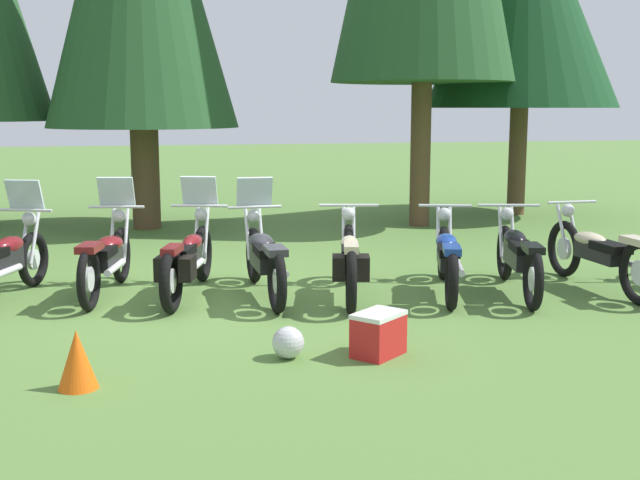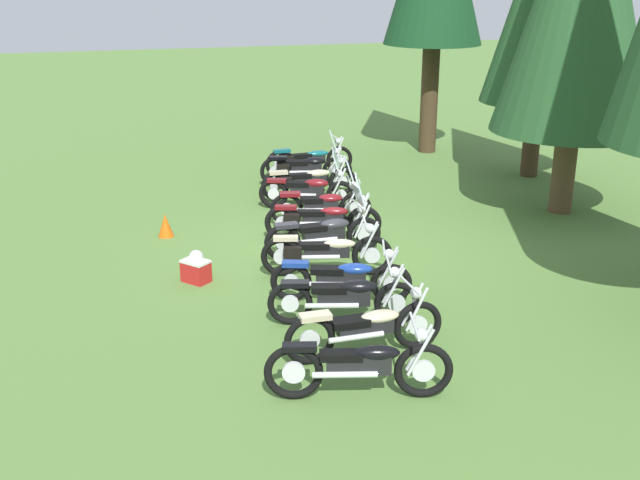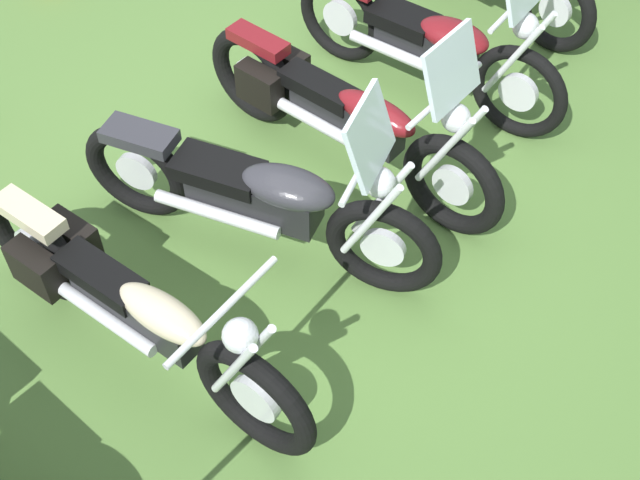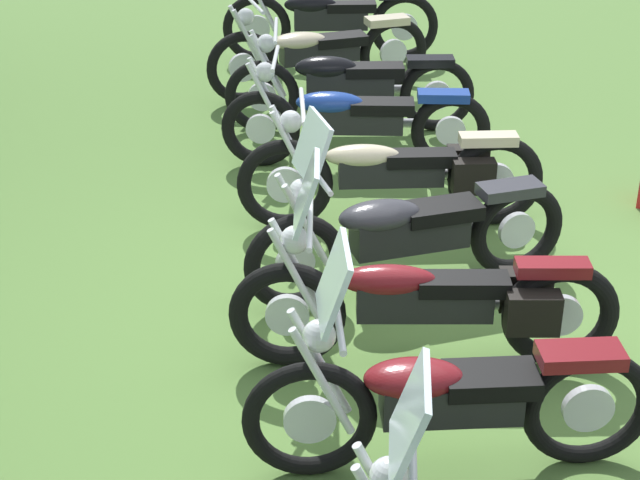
{
  "view_description": "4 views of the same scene",
  "coord_description": "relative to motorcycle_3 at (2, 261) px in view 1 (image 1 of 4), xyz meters",
  "views": [
    {
      "loc": [
        -1.11,
        -9.42,
        2.21
      ],
      "look_at": [
        1.08,
        -0.21,
        0.66
      ],
      "focal_mm": 45.47,
      "sensor_mm": 36.0,
      "label": 1
    },
    {
      "loc": [
        13.69,
        -4.1,
        5.27
      ],
      "look_at": [
        1.16,
        -0.45,
        0.6
      ],
      "focal_mm": 43.13,
      "sensor_mm": 36.0,
      "label": 2
    },
    {
      "loc": [
        3.45,
        1.5,
        4.08
      ],
      "look_at": [
        0.94,
        0.47,
        0.91
      ],
      "focal_mm": 47.7,
      "sensor_mm": 36.0,
      "label": 3
    },
    {
      "loc": [
        -5.38,
        2.24,
        3.68
      ],
      "look_at": [
        0.07,
        0.58,
        0.69
      ],
      "focal_mm": 58.11,
      "sensor_mm": 36.0,
      "label": 4
    }
  ],
  "objects": [
    {
      "name": "motorcycle_7",
      "position": [
        3.94,
        -0.8,
        -0.01
      ],
      "size": [
        0.92,
        2.32,
        1.02
      ],
      "rotation": [
        0.0,
        0.0,
        1.32
      ],
      "color": "black",
      "rests_on": "ground_plane"
    },
    {
      "name": "motorcycle_6",
      "position": [
        2.98,
        -0.5,
        0.01
      ],
      "size": [
        0.67,
        2.33,
        1.36
      ],
      "rotation": [
        0.0,
        0.0,
        1.57
      ],
      "color": "black",
      "rests_on": "ground_plane"
    },
    {
      "name": "ground_plane",
      "position": [
        2.56,
        -0.36,
        -0.46
      ],
      "size": [
        80.0,
        80.0,
        0.0
      ],
      "primitive_type": "plane",
      "color": "#547A38"
    },
    {
      "name": "motorcycle_5",
      "position": [
        2.1,
        -0.31,
        -0.0
      ],
      "size": [
        0.98,
        2.3,
        1.37
      ],
      "rotation": [
        0.0,
        0.0,
        1.27
      ],
      "color": "black",
      "rests_on": "ground_plane"
    },
    {
      "name": "dropped_helmet",
      "position": [
        2.78,
        -2.95,
        -0.31
      ],
      "size": [
        0.29,
        0.29,
        0.29
      ],
      "primitive_type": "sphere",
      "color": "silver",
      "rests_on": "ground_plane"
    },
    {
      "name": "motorcycle_10",
      "position": [
        7.02,
        -1.1,
        -0.0
      ],
      "size": [
        0.69,
        2.37,
        1.02
      ],
      "rotation": [
        0.0,
        0.0,
        1.58
      ],
      "color": "black",
      "rests_on": "ground_plane"
    },
    {
      "name": "motorcycle_8",
      "position": [
        5.14,
        -0.85,
        -0.02
      ],
      "size": [
        0.97,
        2.26,
        1.0
      ],
      "rotation": [
        0.0,
        0.0,
        1.24
      ],
      "color": "black",
      "rests_on": "ground_plane"
    },
    {
      "name": "motorcycle_9",
      "position": [
        5.96,
        -1.07,
        0.0
      ],
      "size": [
        0.93,
        2.3,
        1.01
      ],
      "rotation": [
        0.0,
        0.0,
        1.3
      ],
      "color": "black",
      "rests_on": "ground_plane"
    },
    {
      "name": "motorcycle_3",
      "position": [
        0.0,
        0.0,
        0.0
      ],
      "size": [
        1.01,
        2.13,
        1.35
      ],
      "rotation": [
        0.0,
        0.0,
        1.2
      ],
      "color": "black",
      "rests_on": "ground_plane"
    },
    {
      "name": "motorcycle_4",
      "position": [
        1.17,
        -0.02,
        0.01
      ],
      "size": [
        0.78,
        2.15,
        1.36
      ],
      "rotation": [
        0.0,
        0.0,
        1.34
      ],
      "color": "black",
      "rests_on": "ground_plane"
    },
    {
      "name": "traffic_cone",
      "position": [
        1.0,
        -3.34,
        -0.22
      ],
      "size": [
        0.32,
        0.32,
        0.48
      ],
      "primitive_type": "cone",
      "color": "#EA590F",
      "rests_on": "ground_plane"
    },
    {
      "name": "picnic_cooler",
      "position": [
        3.59,
        -3.06,
        -0.26
      ],
      "size": [
        0.57,
        0.56,
        0.4
      ],
      "color": "red",
      "rests_on": "ground_plane"
    }
  ]
}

